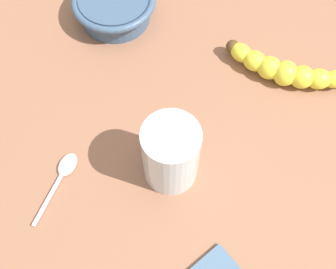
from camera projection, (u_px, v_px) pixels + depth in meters
wooden_tabletop at (178, 116)px, 64.15cm from camera, size 120.00×120.00×3.00cm
banana at (286, 70)px, 63.88cm from camera, size 8.38×19.36×3.96cm
smoothie_glass at (171, 155)px, 53.95cm from camera, size 7.45×7.45×10.71cm
ceramic_bowl at (114, 6)px, 68.95cm from camera, size 13.85×13.85×4.54cm
teaspoon at (65, 169)px, 58.04cm from camera, size 11.21×4.16×0.80cm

